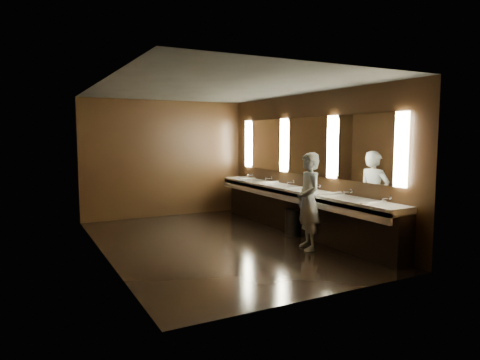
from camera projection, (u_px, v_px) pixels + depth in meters
name	position (u px, v px, depth m)	size (l,w,h in m)	color
floor	(218.00, 243.00, 7.85)	(6.00, 6.00, 0.00)	black
ceiling	(217.00, 88.00, 7.56)	(4.00, 6.00, 0.02)	#2D2D2B
wall_back	(165.00, 159.00, 10.35)	(4.00, 0.02, 2.80)	black
wall_front	(323.00, 183.00, 5.07)	(4.00, 0.02, 2.80)	black
wall_left	(103.00, 171.00, 6.78)	(0.02, 6.00, 2.80)	black
wall_right	(307.00, 163.00, 8.64)	(0.02, 6.00, 2.80)	black
sink_counter	(298.00, 208.00, 8.63)	(0.55, 5.40, 1.01)	black
mirror_band	(307.00, 146.00, 8.59)	(0.06, 5.03, 1.15)	#FCF5CD
person	(309.00, 201.00, 7.34)	(0.61, 0.40, 1.68)	#7F94BD
trash_bin	(293.00, 222.00, 8.42)	(0.33, 0.33, 0.52)	#232326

